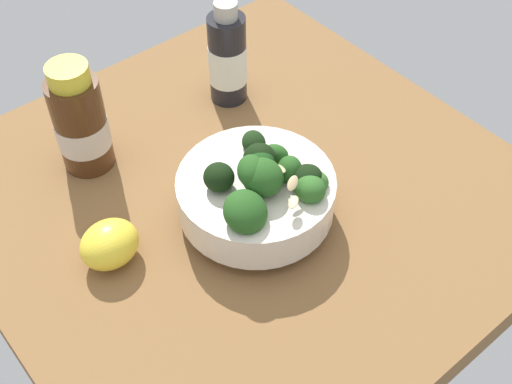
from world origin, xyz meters
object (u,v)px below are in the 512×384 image
bowl_of_broccoli (258,191)px  bottle_short (80,122)px  lemon_wedge (110,244)px  bottle_tall (228,58)px

bowl_of_broccoli → bottle_short: 22.46cm
lemon_wedge → bowl_of_broccoli: bearing=-19.3°
lemon_wedge → bottle_short: (5.60, 14.49, 3.87)cm
bottle_tall → bottle_short: (-20.71, 1.03, 0.12)cm
bottle_tall → bottle_short: same height
bowl_of_broccoli → bottle_tall: 21.81cm
bowl_of_broccoli → bottle_tall: (10.64, 18.95, 1.79)cm
bowl_of_broccoli → bottle_short: bottle_short is taller
bottle_tall → bottle_short: size_ratio=1.00×
bottle_tall → lemon_wedge: bearing=-152.9°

